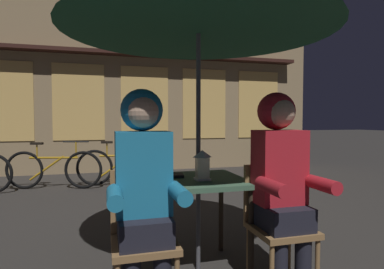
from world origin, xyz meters
The scene contains 12 objects.
cafe_table centered at (0.00, 0.00, 0.64)m, with size 0.72×0.72×0.74m.
patio_umbrella centered at (0.00, 0.00, 2.06)m, with size 2.10×2.10×2.31m.
lantern centered at (0.01, -0.08, 0.86)m, with size 0.11×0.11×0.23m.
chair_left centered at (-0.48, -0.37, 0.49)m, with size 0.40×0.40×0.87m.
chair_right centered at (0.48, -0.37, 0.49)m, with size 0.40×0.40×0.87m.
person_left_hooded centered at (-0.48, -0.43, 0.85)m, with size 0.45×0.56×1.40m.
person_right_hooded centered at (0.48, -0.43, 0.85)m, with size 0.45×0.56×1.40m.
shopfront_building centered at (-0.53, 5.40, 3.09)m, with size 10.00×0.93×6.20m.
bicycle_second centered at (-1.58, 3.54, 0.35)m, with size 1.64×0.45×0.84m.
bicycle_third centered at (-0.40, 3.55, 0.35)m, with size 1.67×0.29×0.84m.
book centered at (-0.20, 0.12, 0.75)m, with size 0.20×0.14×0.02m, color black.
potted_plant centered at (3.20, 4.39, 0.54)m, with size 0.60×0.60×0.92m.
Camera 1 is at (-0.71, -2.38, 1.20)m, focal length 29.58 mm.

